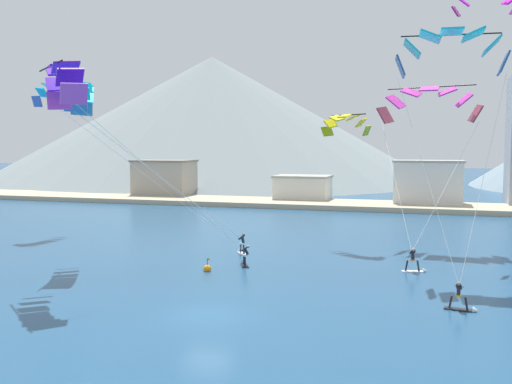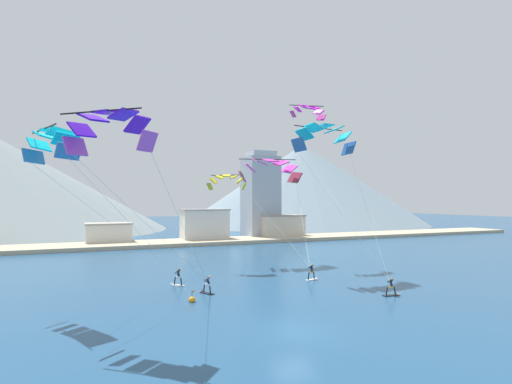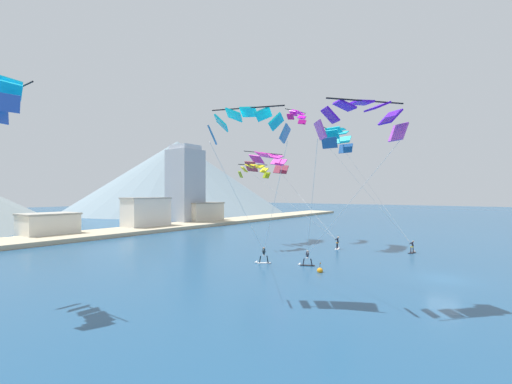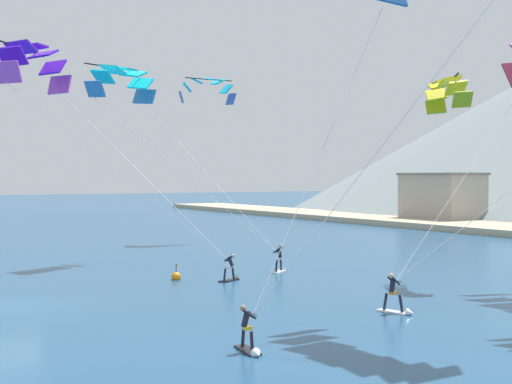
# 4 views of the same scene
# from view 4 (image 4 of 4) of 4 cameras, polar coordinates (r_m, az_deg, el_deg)

# --- Properties ---
(ground_plane) EXTENTS (400.00, 400.00, 0.00)m
(ground_plane) POSITION_cam_4_polar(r_m,az_deg,el_deg) (33.98, -18.84, -8.68)
(ground_plane) COLOR navy
(kitesurfer_near_lead) EXTENTS (1.78, 0.65, 1.64)m
(kitesurfer_near_lead) POSITION_cam_4_polar(r_m,az_deg,el_deg) (23.95, -0.52, -11.74)
(kitesurfer_near_lead) COLOR black
(kitesurfer_near_lead) RESTS_ON ground
(kitesurfer_near_trail) EXTENTS (1.37, 1.63, 1.77)m
(kitesurfer_near_trail) POSITION_cam_4_polar(r_m,az_deg,el_deg) (43.68, 1.94, -5.72)
(kitesurfer_near_trail) COLOR white
(kitesurfer_near_trail) RESTS_ON ground
(kitesurfer_mid_center) EXTENTS (1.79, 0.81, 1.78)m
(kitesurfer_mid_center) POSITION_cam_4_polar(r_m,az_deg,el_deg) (31.19, 11.21, -8.53)
(kitesurfer_mid_center) COLOR white
(kitesurfer_mid_center) RESTS_ON ground
(kitesurfer_far_left) EXTENTS (1.11, 1.74, 1.60)m
(kitesurfer_far_left) POSITION_cam_4_polar(r_m,az_deg,el_deg) (40.09, -1.94, -6.48)
(kitesurfer_far_left) COLOR black
(kitesurfer_far_left) RESTS_ON ground
(parafoil_kite_near_trail) EXTENTS (12.67, 8.75, 12.13)m
(parafoil_kite_near_trail) POSITION_cam_4_polar(r_m,az_deg,el_deg) (50.48, -10.61, 8.78)
(parafoil_kite_near_trail) COLOR #2F77BA
(parafoil_kite_far_left) EXTENTS (11.38, 11.18, 12.48)m
(parafoil_kite_far_left) POSITION_cam_4_polar(r_m,az_deg,el_deg) (45.22, -17.33, 9.88)
(parafoil_kite_far_left) COLOR #B047C2
(parafoil_kite_distant_high_outer) EXTENTS (2.42, 5.27, 2.47)m
(parafoil_kite_distant_high_outer) POSITION_cam_4_polar(r_m,az_deg,el_deg) (65.28, -3.95, 8.34)
(parafoil_kite_distant_high_outer) COLOR #3557BB
(parafoil_kite_distant_mid_solo) EXTENTS (4.57, 2.99, 1.94)m
(parafoil_kite_distant_mid_solo) POSITION_cam_4_polar(r_m,az_deg,el_deg) (41.96, 14.97, 7.87)
(parafoil_kite_distant_mid_solo) COLOR #97AD15
(race_marker_buoy) EXTENTS (0.56, 0.56, 1.02)m
(race_marker_buoy) POSITION_cam_4_polar(r_m,az_deg,el_deg) (40.67, -6.41, -6.77)
(race_marker_buoy) COLOR orange
(race_marker_buoy) RESTS_ON ground
(shore_building_promenade_mid) EXTENTS (9.48, 6.42, 6.29)m
(shore_building_promenade_mid) POSITION_cam_4_polar(r_m,az_deg,el_deg) (90.69, 14.65, -0.48)
(shore_building_promenade_mid) COLOR #A89E8E
(shore_building_promenade_mid) RESTS_ON ground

